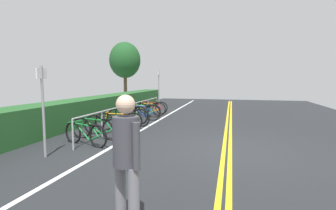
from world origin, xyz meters
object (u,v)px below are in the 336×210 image
Objects in this scene: bike_rack at (130,109)px; pedestrian at (126,155)px; bicycle_7 at (144,111)px; bicycle_5 at (131,114)px; bicycle_1 at (96,128)px; bicycle_2 at (109,124)px; sign_post_near at (43,103)px; bicycle_8 at (150,109)px; bicycle_9 at (153,107)px; sign_post_far at (159,86)px; bicycle_3 at (119,121)px; tree_mid at (125,60)px; bicycle_4 at (128,117)px; bicycle_0 at (85,134)px; bicycle_6 at (142,113)px.

pedestrian reaches higher than bike_rack.
bicycle_5 is at bearing 178.57° from bicycle_7.
bicycle_1 is 1.09× the size of bicycle_2.
bicycle_8 is at bearing -1.98° from sign_post_near.
bicycle_1 is at bearing -179.52° from bicycle_7.
bicycle_5 is at bearing -1.95° from sign_post_near.
bicycle_5 is 1.08× the size of bicycle_7.
bicycle_9 is at bearing -1.29° from sign_post_near.
sign_post_near is (-8.29, 0.19, 0.99)m from bicycle_9.
bike_rack reaches higher than bicycle_1.
pedestrian is 3.96m from sign_post_near.
bicycle_8 is (4.68, 0.03, 0.00)m from bicycle_2.
bicycle_8 reaches higher than bicycle_2.
sign_post_far is (12.27, 3.02, 0.46)m from pedestrian.
bicycle_3 is at bearing -177.38° from bike_rack.
tree_mid reaches higher than bicycle_8.
bike_rack reaches higher than bicycle_4.
tree_mid is at bearing 29.74° from bicycle_7.
tree_mid reaches higher than bicycle_4.
bike_rack is 3.47m from bicycle_0.
bicycle_7 is at bearing 3.56° from bicycle_4.
bike_rack is at bearing -177.82° from sign_post_far.
sign_post_far is (2.36, 0.17, 1.10)m from bicycle_8.
pedestrian is at bearing -158.73° from bicycle_5.
bicycle_0 is at bearing -13.86° from sign_post_near.
bicycle_7 is at bearing 176.67° from bicycle_8.
bicycle_5 is (3.10, 0.08, 0.03)m from bicycle_1.
bicycle_0 is at bearing 37.16° from pedestrian.
sign_post_near is (-6.74, 0.22, 1.00)m from bicycle_7.
bicycle_0 is 12.81m from tree_mid.
tree_mid is at bearing 17.57° from bicycle_0.
sign_post_near is (-5.84, 0.40, 0.96)m from bicycle_6.
bicycle_6 is 0.79× the size of sign_post_near.
bicycle_6 is 8.76m from tree_mid.
sign_post_far is at bearing 13.84° from pedestrian.
bicycle_1 is 3.83m from bicycle_6.
bicycle_6 is 1.11× the size of bicycle_7.
sign_post_near is at bearing 176.08° from bicycle_6.
bicycle_3 is 1.04× the size of bicycle_8.
bicycle_9 reaches higher than bicycle_0.
bicycle_9 is 0.68× the size of sign_post_far.
bicycle_6 is at bearing -2.17° from bicycle_1.
bicycle_8 is at bearing 1.14° from bicycle_3.
bicycle_2 is 2.32m from bicycle_5.
bicycle_9 is at bearing -0.22° from bicycle_5.
bicycle_9 is (5.49, 0.10, -0.01)m from bicycle_2.
bicycle_4 is 0.80× the size of sign_post_near.
sign_post_near is 0.48× the size of tree_mid.
bicycle_0 is 8.65m from sign_post_far.
bicycle_0 is 0.75× the size of sign_post_near.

